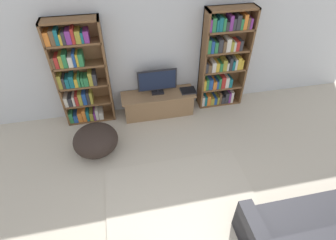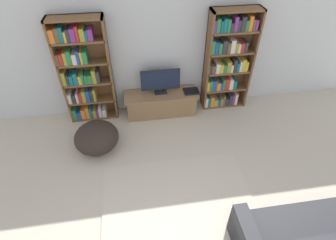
{
  "view_description": "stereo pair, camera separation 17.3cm",
  "coord_description": "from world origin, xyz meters",
  "views": [
    {
      "loc": [
        -0.64,
        -0.26,
        3.44
      ],
      "look_at": [
        0.01,
        2.86,
        0.7
      ],
      "focal_mm": 28.0,
      "sensor_mm": 36.0,
      "label": 1
    },
    {
      "loc": [
        -0.47,
        -0.29,
        3.44
      ],
      "look_at": [
        0.01,
        2.86,
        0.7
      ],
      "focal_mm": 28.0,
      "sensor_mm": 36.0,
      "label": 2
    }
  ],
  "objects": [
    {
      "name": "area_rug",
      "position": [
        0.0,
        1.79,
        0.01
      ],
      "size": [
        2.21,
        1.64,
        0.02
      ],
      "color": "beige",
      "rests_on": "ground_plane"
    },
    {
      "name": "laptop",
      "position": [
        0.64,
        3.91,
        0.48
      ],
      "size": [
        0.3,
        0.25,
        0.03
      ],
      "color": "#28282D",
      "rests_on": "tv_stand"
    },
    {
      "name": "couch_right_sofa",
      "position": [
        1.6,
        0.87,
        0.28
      ],
      "size": [
        2.04,
        0.8,
        0.84
      ],
      "color": "#2D2D33",
      "rests_on": "ground_plane"
    },
    {
      "name": "wall_back",
      "position": [
        0.0,
        4.23,
        1.3
      ],
      "size": [
        8.8,
        0.06,
        2.6
      ],
      "color": "silver",
      "rests_on": "ground_plane"
    },
    {
      "name": "bookshelf_left",
      "position": [
        -1.37,
        4.05,
        0.99
      ],
      "size": [
        0.91,
        0.3,
        2.01
      ],
      "color": "brown",
      "rests_on": "ground_plane"
    },
    {
      "name": "beanbag_ottoman",
      "position": [
        -1.21,
        3.12,
        0.24
      ],
      "size": [
        0.77,
        0.77,
        0.48
      ],
      "primitive_type": "ellipsoid",
      "color": "#2D231E",
      "rests_on": "ground_plane"
    },
    {
      "name": "bookshelf_right",
      "position": [
        1.34,
        4.05,
        0.99
      ],
      "size": [
        0.91,
        0.3,
        2.01
      ],
      "color": "brown",
      "rests_on": "ground_plane"
    },
    {
      "name": "tv_stand",
      "position": [
        0.03,
        3.93,
        0.24
      ],
      "size": [
        1.45,
        0.47,
        0.47
      ],
      "color": "#8E6B47",
      "rests_on": "ground_plane"
    },
    {
      "name": "television",
      "position": [
        0.03,
        3.98,
        0.74
      ],
      "size": [
        0.76,
        0.16,
        0.5
      ],
      "color": "black",
      "rests_on": "tv_stand"
    }
  ]
}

